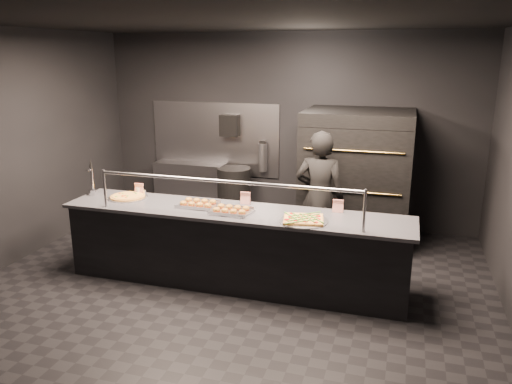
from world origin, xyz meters
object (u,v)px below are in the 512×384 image
at_px(towel_dispenser, 230,125).
at_px(slider_tray_b, 231,210).
at_px(fire_extinguisher, 263,157).
at_px(worker, 319,197).
at_px(round_pizza, 128,197).
at_px(trash_bin, 234,195).
at_px(square_pizza, 303,220).
at_px(prep_shelf, 191,189).
at_px(beer_tap, 93,184).
at_px(pizza_oven, 356,176).
at_px(slider_tray_a, 198,204).
at_px(service_counter, 234,247).

xyz_separation_m(towel_dispenser, slider_tray_b, (0.90, -2.48, -0.60)).
xyz_separation_m(fire_extinguisher, worker, (1.18, -1.40, -0.19)).
bearing_deg(towel_dispenser, fire_extinguisher, 1.04).
xyz_separation_m(round_pizza, trash_bin, (0.69, 2.07, -0.49)).
bearing_deg(square_pizza, prep_shelf, 134.77).
bearing_deg(trash_bin, beer_tap, -119.85).
xyz_separation_m(towel_dispenser, round_pizza, (-0.55, -2.29, -0.61)).
height_order(pizza_oven, trash_bin, pizza_oven).
relative_size(prep_shelf, towel_dispenser, 3.43).
xyz_separation_m(beer_tap, slider_tray_b, (1.95, -0.19, -0.11)).
relative_size(slider_tray_b, worker, 0.28).
relative_size(prep_shelf, slider_tray_b, 2.42).
bearing_deg(pizza_oven, trash_bin, 172.23).
relative_size(slider_tray_a, worker, 0.28).
distance_m(pizza_oven, square_pizza, 2.08).
xyz_separation_m(towel_dispenser, slider_tray_a, (0.44, -2.35, -0.60)).
xyz_separation_m(slider_tray_a, square_pizza, (1.31, -0.19, -0.01)).
distance_m(service_counter, fire_extinguisher, 2.50).
height_order(service_counter, beer_tap, beer_tap).
bearing_deg(trash_bin, square_pizza, -55.15).
bearing_deg(slider_tray_b, trash_bin, 108.70).
distance_m(pizza_oven, fire_extinguisher, 1.63).
height_order(pizza_oven, prep_shelf, pizza_oven).
relative_size(towel_dispenser, trash_bin, 0.39).
xyz_separation_m(pizza_oven, worker, (-0.37, -0.90, -0.10)).
distance_m(fire_extinguisher, slider_tray_b, 2.52).
bearing_deg(trash_bin, slider_tray_b, -71.30).
height_order(slider_tray_b, square_pizza, slider_tray_b).
relative_size(fire_extinguisher, trash_bin, 0.56).
bearing_deg(beer_tap, fire_extinguisher, 55.17).
distance_m(trash_bin, worker, 2.02).
distance_m(square_pizza, trash_bin, 2.87).
height_order(towel_dispenser, trash_bin, towel_dispenser).
bearing_deg(prep_shelf, beer_tap, -98.96).
bearing_deg(square_pizza, beer_tap, 174.90).
xyz_separation_m(towel_dispenser, square_pizza, (1.75, -2.54, -0.61)).
xyz_separation_m(service_counter, prep_shelf, (-1.60, 2.32, -0.01)).
xyz_separation_m(pizza_oven, beer_tap, (-3.15, -1.80, 0.09)).
relative_size(service_counter, slider_tray_a, 8.54).
height_order(prep_shelf, trash_bin, prep_shelf).
xyz_separation_m(round_pizza, worker, (2.28, 0.90, -0.06)).
distance_m(prep_shelf, square_pizza, 3.51).
height_order(fire_extinguisher, slider_tray_a, fire_extinguisher).
distance_m(pizza_oven, worker, 0.98).
xyz_separation_m(towel_dispenser, worker, (1.73, -1.39, -0.68)).
bearing_deg(slider_tray_b, round_pizza, 172.62).
distance_m(service_counter, slider_tray_a, 0.67).
relative_size(beer_tap, trash_bin, 0.53).
bearing_deg(prep_shelf, service_counter, -55.41).
distance_m(pizza_oven, beer_tap, 3.63).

